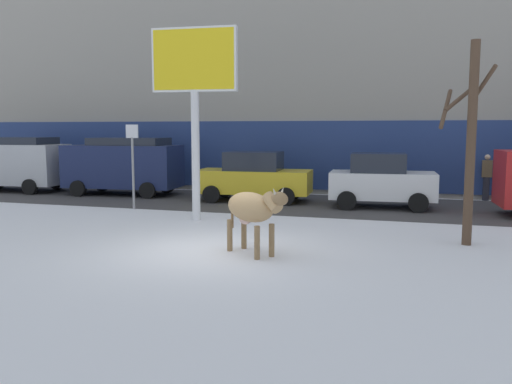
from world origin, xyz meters
TOP-DOWN VIEW (x-y plane):
  - ground_plane at (0.00, 0.00)m, footprint 120.00×120.00m
  - road_strip at (0.00, 7.75)m, footprint 60.00×5.60m
  - building_facade at (0.00, 13.78)m, footprint 44.00×6.10m
  - cow_tan at (1.01, -0.17)m, footprint 1.79×1.43m
  - billboard at (-1.87, 3.52)m, footprint 2.53×0.41m
  - car_silver_van at (-12.35, 8.03)m, footprint 4.72×2.36m
  - car_navy_van at (-7.12, 8.30)m, footprint 4.72×2.36m
  - car_yellow_sedan at (-1.47, 7.98)m, footprint 4.31×2.20m
  - car_white_hatchback at (3.19, 7.64)m, footprint 3.61×2.11m
  - pedestrian_near_billboard at (6.83, 10.70)m, footprint 0.36×0.24m
  - bare_tree_left_lot at (5.47, 2.22)m, footprint 1.22×1.21m
  - street_sign at (-4.73, 4.89)m, footprint 0.44×0.08m

SIDE VIEW (x-z plane):
  - ground_plane at x=0.00m, z-range 0.00..0.00m
  - road_strip at x=0.00m, z-range 0.00..0.01m
  - pedestrian_near_billboard at x=6.83m, z-range 0.01..1.74m
  - car_yellow_sedan at x=-1.47m, z-range -0.01..1.83m
  - car_white_hatchback at x=3.19m, z-range 0.00..1.86m
  - cow_tan at x=1.01m, z-range 0.22..1.76m
  - car_silver_van at x=-12.35m, z-range 0.08..2.40m
  - car_navy_van at x=-7.12m, z-range 0.08..2.40m
  - street_sign at x=-4.73m, z-range 0.26..3.08m
  - bare_tree_left_lot at x=5.47m, z-range 0.13..4.79m
  - billboard at x=-1.87m, z-range 1.53..7.09m
  - building_facade at x=0.00m, z-range -0.02..12.98m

